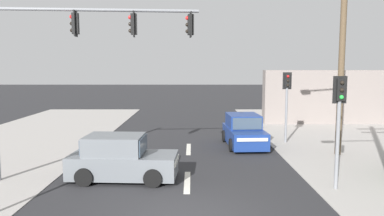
% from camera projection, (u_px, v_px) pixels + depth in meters
% --- Properties ---
extents(lane_dash_mid, '(0.20, 2.40, 0.01)m').
position_uv_depth(lane_dash_mid, '(188.00, 182.00, 12.51)').
color(lane_dash_mid, silver).
rests_on(lane_dash_mid, ground).
extents(lane_dash_far, '(0.20, 2.40, 0.01)m').
position_uv_depth(lane_dash_far, '(189.00, 149.00, 17.48)').
color(lane_dash_far, silver).
rests_on(lane_dash_far, ground).
extents(utility_pole_midground_right, '(3.77, 0.63, 9.87)m').
position_uv_depth(utility_pole_midground_right, '(341.00, 32.00, 15.77)').
color(utility_pole_midground_right, brown).
rests_on(utility_pole_midground_right, ground).
extents(traffic_signal_mast, '(6.87, 0.89, 6.00)m').
position_uv_depth(traffic_signal_mast, '(67.00, 51.00, 12.37)').
color(traffic_signal_mast, slate).
rests_on(traffic_signal_mast, ground).
extents(pedestal_signal_right_kerb, '(0.44, 0.30, 3.56)m').
position_uv_depth(pedestal_signal_right_kerb, '(340.00, 113.00, 11.49)').
color(pedestal_signal_right_kerb, slate).
rests_on(pedestal_signal_right_kerb, ground).
extents(pedestal_signal_far_median, '(0.44, 0.29, 3.56)m').
position_uv_depth(pedestal_signal_far_median, '(288.00, 95.00, 18.62)').
color(pedestal_signal_far_median, slate).
rests_on(pedestal_signal_far_median, ground).
extents(shopfront_wall_far, '(12.00, 1.00, 3.60)m').
position_uv_depth(shopfront_wall_far, '(353.00, 97.00, 25.21)').
color(shopfront_wall_far, gray).
rests_on(shopfront_wall_far, ground).
extents(hatchback_oncoming_near, '(3.71, 1.92, 1.53)m').
position_uv_depth(hatchback_oncoming_near, '(122.00, 159.00, 12.73)').
color(hatchback_oncoming_near, slate).
rests_on(hatchback_oncoming_near, ground).
extents(hatchback_oncoming_mid, '(1.94, 3.72, 1.53)m').
position_uv_depth(hatchback_oncoming_mid, '(245.00, 132.00, 18.11)').
color(hatchback_oncoming_mid, navy).
rests_on(hatchback_oncoming_mid, ground).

